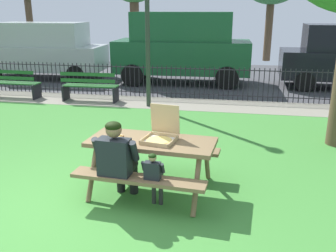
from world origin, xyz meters
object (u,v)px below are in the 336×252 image
Objects in this scene: adult_at_table at (117,158)px; lamp_post_walkway at (147,0)px; pizza_box_open at (161,134)px; park_bench_left at (12,84)px; picnic_table_foreground at (152,151)px; park_bench_center at (90,87)px; pizza_slice_on_table at (115,137)px; child_at_table at (154,175)px; parked_car_center at (182,46)px; parked_car_left at (43,49)px.

adult_at_table is 5.74m from lamp_post_walkway.
pizza_box_open is 7.51m from park_bench_left.
park_bench_center is (-2.97, 5.07, -0.18)m from picnic_table_foreground.
pizza_slice_on_table is at bearing 111.30° from adult_at_table.
child_at_table is (0.02, -0.57, -0.37)m from pizza_box_open.
picnic_table_foreground is 0.57m from pizza_slice_on_table.
pizza_box_open reaches higher than adult_at_table.
park_bench_left is 2.43m from park_bench_center.
park_bench_left is 4.84m from lamp_post_walkway.
child_at_table reaches higher than pizza_slice_on_table.
pizza_slice_on_table is 0.38× the size of child_at_table.
pizza_box_open is 0.11× the size of parked_car_center.
pizza_box_open is 8.39m from parked_car_center.
adult_at_table is 0.74× the size of park_bench_left.
parked_car_center is (-0.78, 8.35, 0.71)m from picnic_table_foreground.
picnic_table_foreground is at bearing 53.06° from adult_at_table.
lamp_post_walkway is 6.30m from parked_car_left.
pizza_slice_on_table is 7.03m from park_bench_left.
lamp_post_walkway reaches higher than park_bench_center.
child_at_table is 10.90m from parked_car_left.
park_bench_left is 3.43m from parked_car_left.
park_bench_left is (-5.57, 5.61, -0.08)m from child_at_table.
child_at_table is 0.17× the size of parked_car_left.
lamp_post_walkway is (1.79, -0.27, 2.35)m from park_bench_center.
park_bench_center is at bearing -123.74° from parked_car_center.
parked_car_center reaches higher than parked_car_left.
park_bench_center is 4.59m from parked_car_left.
park_bench_center is at bearing 115.66° from pizza_slice_on_table.
pizza_box_open reaches higher than park_bench_left.
pizza_slice_on_table is 0.06× the size of parked_car_center.
parked_car_left is at bearing 133.64° from park_bench_center.
picnic_table_foreground is 5.88m from park_bench_center.
pizza_slice_on_table is at bearing -88.37° from parked_car_center.
child_at_table is at bearing -54.86° from parked_car_left.
park_bench_center is (-3.11, 5.04, -0.45)m from pizza_box_open.
park_bench_center is (-3.13, 5.61, -0.08)m from child_at_table.
adult_at_table is 1.47× the size of child_at_table.
pizza_box_open is at bearing 92.15° from child_at_table.
park_bench_center reaches higher than pizza_slice_on_table.
park_bench_center is at bearing 121.66° from pizza_box_open.
adult_at_table is at bearing -56.91° from parked_car_left.
lamp_post_walkway is (-1.18, 4.80, 2.16)m from picnic_table_foreground.
parked_car_center reaches higher than pizza_box_open.
parked_car_center is at bearing 35.37° from park_bench_left.
parked_car_left reaches higher than pizza_box_open.
child_at_table is at bearing -38.30° from pizza_slice_on_table.
lamp_post_walkway is at bearing 97.61° from pizza_slice_on_table.
pizza_box_open is (0.13, 0.02, 0.27)m from picnic_table_foreground.
pizza_box_open is at bearing -42.29° from park_bench_left.
adult_at_table is 0.54m from child_at_table.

